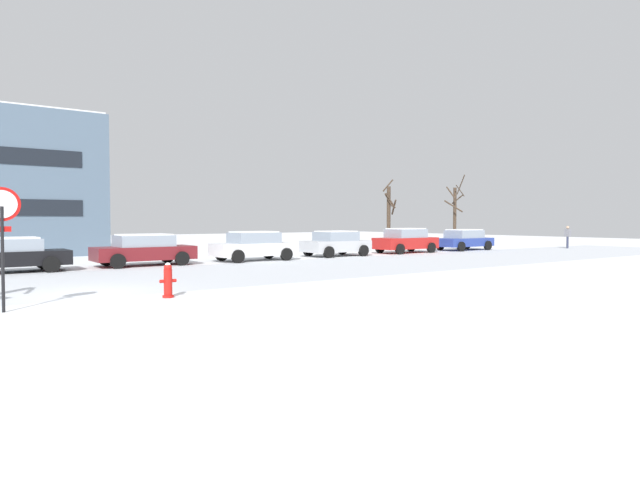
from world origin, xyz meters
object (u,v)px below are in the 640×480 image
object	(u,v)px
parked_car_black	(5,255)
parked_car_red	(406,240)
fire_hydrant	(168,280)
pedestrian_crossing	(568,235)
parked_car_maroon	(144,249)
stop_sign	(2,225)
parked_car_white	(254,246)
parked_car_blue	(464,240)
parked_car_silver	(336,243)

from	to	relation	value
parked_car_black	parked_car_red	xyz separation A→B (m)	(21.83, 0.18, 0.07)
fire_hydrant	pedestrian_crossing	size ratio (longest dim) A/B	0.57
fire_hydrant	parked_car_maroon	bearing A→B (deg)	75.84
parked_car_black	parked_car_red	bearing A→B (deg)	0.48
stop_sign	fire_hydrant	size ratio (longest dim) A/B	2.99
parked_car_black	parked_car_white	xyz separation A→B (m)	(10.91, -0.08, 0.04)
parked_car_maroon	parked_car_blue	distance (m)	21.83
stop_sign	parked_car_maroon	distance (m)	12.44
stop_sign	pedestrian_crossing	size ratio (longest dim) A/B	1.70
pedestrian_crossing	parked_car_blue	bearing A→B (deg)	161.32
parked_car_maroon	parked_car_white	bearing A→B (deg)	-3.02
parked_car_black	pedestrian_crossing	xyz separation A→B (m)	(35.45, -2.68, 0.24)
stop_sign	parked_car_white	world-z (taller)	stop_sign
stop_sign	parked_car_red	distance (m)	25.15
fire_hydrant	parked_car_red	bearing A→B (deg)	28.75
fire_hydrant	parked_car_black	size ratio (longest dim) A/B	0.20
parked_car_white	pedestrian_crossing	bearing A→B (deg)	-6.03
fire_hydrant	pedestrian_crossing	world-z (taller)	pedestrian_crossing
parked_car_white	parked_car_silver	distance (m)	5.47
fire_hydrant	parked_car_black	distance (m)	10.63
fire_hydrant	parked_car_black	bearing A→B (deg)	105.40
parked_car_red	parked_car_black	bearing A→B (deg)	-179.52
fire_hydrant	parked_car_white	distance (m)	12.99
parked_car_black	parked_car_red	world-z (taller)	parked_car_red
parked_car_silver	stop_sign	bearing A→B (deg)	-148.47
parked_car_blue	parked_car_silver	bearing A→B (deg)	179.11
fire_hydrant	parked_car_blue	world-z (taller)	parked_car_blue
parked_car_red	parked_car_maroon	bearing A→B (deg)	179.93
fire_hydrant	parked_car_white	bearing A→B (deg)	51.46
parked_car_maroon	parked_car_white	xyz separation A→B (m)	(5.46, -0.29, 0.02)
parked_car_silver	fire_hydrant	bearing A→B (deg)	-142.23
fire_hydrant	parked_car_blue	size ratio (longest dim) A/B	0.21
parked_car_maroon	parked_car_white	distance (m)	5.46
parked_car_white	parked_car_silver	bearing A→B (deg)	3.54
parked_car_blue	parked_car_red	bearing A→B (deg)	178.95
parked_car_black	parked_car_maroon	size ratio (longest dim) A/B	1.05
parked_car_red	parked_car_white	bearing A→B (deg)	-178.60
fire_hydrant	pedestrian_crossing	bearing A→B (deg)	13.06
parked_car_white	parked_car_red	xyz separation A→B (m)	(10.91, 0.27, 0.03)
stop_sign	parked_car_black	bearing A→B (deg)	84.71
parked_car_red	parked_car_blue	xyz separation A→B (m)	(5.46, -0.10, -0.05)
parked_car_silver	parked_car_maroon	bearing A→B (deg)	-179.74
parked_car_silver	parked_car_red	size ratio (longest dim) A/B	0.90
fire_hydrant	parked_car_blue	xyz separation A→B (m)	(24.46, 10.33, 0.26)
parked_car_maroon	parked_car_silver	distance (m)	10.91
stop_sign	pedestrian_crossing	xyz separation A→B (m)	(36.41, 7.70, -1.00)
parked_car_silver	parked_car_red	bearing A→B (deg)	-0.74
parked_car_red	stop_sign	bearing A→B (deg)	-155.13
pedestrian_crossing	parked_car_white	bearing A→B (deg)	173.97
parked_car_maroon	parked_car_black	bearing A→B (deg)	-177.86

